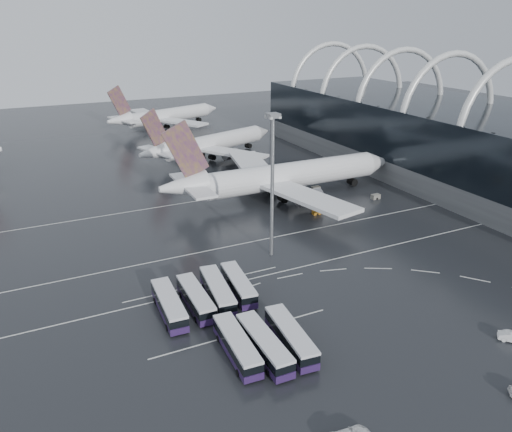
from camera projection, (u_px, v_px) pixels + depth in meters
name	position (u px, v px, depth m)	size (l,w,h in m)	color
ground	(321.00, 257.00, 95.90)	(420.00, 420.00, 0.00)	black
terminal	(477.00, 145.00, 133.44)	(42.00, 160.00, 34.90)	slate
lane_marking_near	(327.00, 261.00, 94.22)	(120.00, 0.25, 0.01)	silver
lane_marking_mid	(290.00, 234.00, 105.91)	(120.00, 0.25, 0.01)	silver
lane_marking_far	(237.00, 195.00, 129.28)	(120.00, 0.25, 0.01)	silver
bus_bay_line_south	(242.00, 333.00, 72.78)	(28.00, 0.25, 0.01)	silver
bus_bay_line_north	(204.00, 284.00, 86.14)	(28.00, 0.25, 0.01)	silver
airliner_main	(281.00, 177.00, 124.98)	(64.42, 56.76, 21.91)	white
airliner_gate_b	(208.00, 144.00, 160.88)	(52.01, 46.21, 18.55)	white
airliner_gate_c	(164.00, 116.00, 205.37)	(52.03, 47.37, 18.95)	white
bus_row_near_a	(169.00, 305.00, 76.70)	(3.56, 12.85, 3.13)	#271644
bus_row_near_b	(196.00, 298.00, 78.57)	(3.21, 12.36, 3.02)	#271644
bus_row_near_c	(218.00, 291.00, 80.51)	(4.46, 13.15, 3.18)	#271644
bus_row_near_d	(238.00, 285.00, 82.62)	(4.06, 12.31, 2.97)	#271644
bus_row_far_a	(237.00, 345.00, 67.31)	(3.54, 12.51, 3.04)	#271644
bus_row_far_b	(264.00, 344.00, 67.39)	(3.22, 12.76, 3.13)	#271644
bus_row_far_c	(291.00, 337.00, 69.08)	(4.06, 12.80, 3.10)	#271644
floodlight_mast	(272.00, 169.00, 90.36)	(2.09, 2.09, 27.32)	gray
gse_cart_belly_b	(316.00, 189.00, 131.81)	(2.25, 1.33, 1.23)	slate
gse_cart_belly_c	(316.00, 212.00, 116.27)	(1.88, 1.11, 1.02)	#B06E17
gse_cart_belly_d	(376.00, 197.00, 126.08)	(2.19, 1.29, 1.19)	slate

